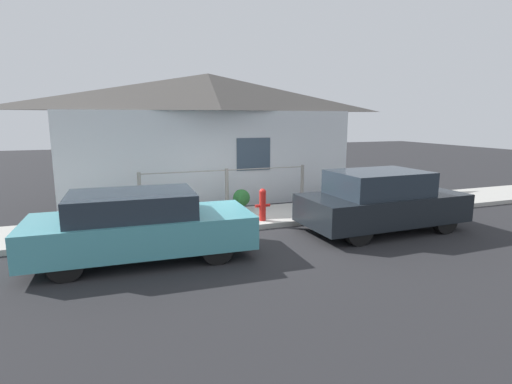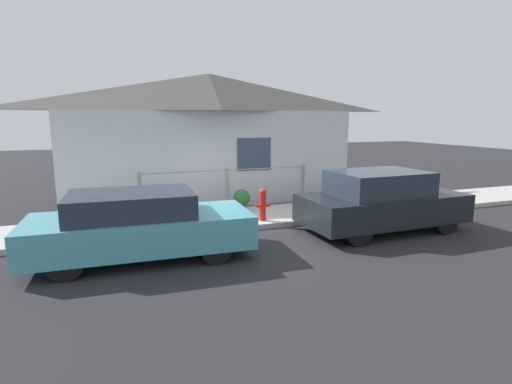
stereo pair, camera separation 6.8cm
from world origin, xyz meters
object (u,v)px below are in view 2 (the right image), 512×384
object	(u,v)px
car_left	(139,225)
potted_plant_by_fence	(151,211)
fire_hydrant	(263,204)
car_right	(381,201)
potted_plant_near_hydrant	(242,198)

from	to	relation	value
car_left	potted_plant_by_fence	bearing A→B (deg)	81.30
fire_hydrant	potted_plant_by_fence	world-z (taller)	fire_hydrant
car_left	car_right	bearing A→B (deg)	2.07
car_right	fire_hydrant	xyz separation A→B (m)	(-2.53, 1.45, -0.17)
car_right	fire_hydrant	distance (m)	2.92
car_right	potted_plant_near_hydrant	distance (m)	3.80
car_left	fire_hydrant	bearing A→B (deg)	26.88
car_left	fire_hydrant	xyz separation A→B (m)	(3.13, 1.45, -0.11)
car_left	fire_hydrant	world-z (taller)	car_left
potted_plant_near_hydrant	potted_plant_by_fence	size ratio (longest dim) A/B	1.14
fire_hydrant	potted_plant_near_hydrant	size ratio (longest dim) A/B	1.35
car_right	potted_plant_by_fence	world-z (taller)	car_right
fire_hydrant	potted_plant_near_hydrant	world-z (taller)	fire_hydrant
car_left	fire_hydrant	size ratio (longest dim) A/B	5.15
car_left	potted_plant_by_fence	world-z (taller)	car_left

